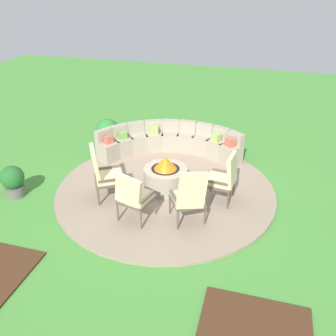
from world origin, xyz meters
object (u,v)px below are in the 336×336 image
object	(u,v)px
lounge_chair_back_left	(189,196)
potted_plant_0	(13,180)
lounge_chair_back_right	(224,177)
potted_plant_1	(108,132)
fire_pit	(165,176)
lounge_chair_front_left	(104,173)
curved_stone_bench	(170,143)
lounge_chair_front_right	(134,195)

from	to	relation	value
lounge_chair_back_left	potted_plant_0	world-z (taller)	lounge_chair_back_left
lounge_chair_back_right	potted_plant_1	xyz separation A→B (m)	(-3.42, 1.93, -0.20)
potted_plant_1	fire_pit	bearing A→B (deg)	-39.72
lounge_chair_back_left	potted_plant_1	bearing A→B (deg)	103.98
lounge_chair_back_right	potted_plant_0	bearing A→B (deg)	109.02
lounge_chair_back_left	fire_pit	bearing A→B (deg)	94.03
lounge_chair_front_left	lounge_chair_back_left	size ratio (longest dim) A/B	1.01
lounge_chair_back_right	potted_plant_1	bearing A→B (deg)	67.38
curved_stone_bench	lounge_chair_back_left	xyz separation A→B (m)	(1.12, -2.70, 0.26)
curved_stone_bench	lounge_chair_back_right	world-z (taller)	lounge_chair_back_right
lounge_chair_back_right	potted_plant_0	world-z (taller)	lounge_chair_back_right
lounge_chair_front_right	potted_plant_1	bearing A→B (deg)	134.97
potted_plant_0	fire_pit	bearing A→B (deg)	19.61
fire_pit	curved_stone_bench	xyz separation A→B (m)	(-0.37, 1.66, 0.01)
fire_pit	curved_stone_bench	world-z (taller)	curved_stone_bench
fire_pit	curved_stone_bench	size ratio (longest dim) A/B	0.26
curved_stone_bench	lounge_chair_back_right	bearing A→B (deg)	-47.79
potted_plant_1	lounge_chair_front_right	bearing A→B (deg)	-58.06
potted_plant_0	potted_plant_1	xyz separation A→B (m)	(0.89, 2.86, 0.04)
fire_pit	potted_plant_0	distance (m)	3.22
curved_stone_bench	lounge_chair_back_left	distance (m)	2.94
potted_plant_0	potted_plant_1	bearing A→B (deg)	72.76
lounge_chair_front_left	fire_pit	bearing A→B (deg)	90.92
lounge_chair_back_left	lounge_chair_back_right	size ratio (longest dim) A/B	1.09
lounge_chair_front_left	lounge_chair_front_right	distance (m)	1.03
lounge_chair_front_left	curved_stone_bench	bearing A→B (deg)	131.78
lounge_chair_front_right	lounge_chair_back_right	world-z (taller)	lounge_chair_back_right
potted_plant_1	lounge_chair_front_left	bearing A→B (deg)	-67.08
fire_pit	lounge_chair_back_left	size ratio (longest dim) A/B	0.81
curved_stone_bench	lounge_chair_front_right	distance (m)	2.92
lounge_chair_front_right	lounge_chair_back_left	world-z (taller)	lounge_chair_back_left
lounge_chair_front_left	potted_plant_1	size ratio (longest dim) A/B	1.49
fire_pit	lounge_chair_back_left	bearing A→B (deg)	-54.26
lounge_chair_front_left	potted_plant_1	xyz separation A→B (m)	(-1.04, 2.46, -0.22)
lounge_chair_front_left	lounge_chair_front_right	world-z (taller)	lounge_chair_front_left
lounge_chair_front_right	potted_plant_1	world-z (taller)	lounge_chair_front_right
lounge_chair_front_right	potted_plant_1	xyz separation A→B (m)	(-1.89, 3.04, -0.18)
fire_pit	curved_stone_bench	distance (m)	1.70
curved_stone_bench	potted_plant_1	distance (m)	1.78
lounge_chair_back_right	fire_pit	bearing A→B (deg)	90.08
lounge_chair_front_left	lounge_chair_back_right	bearing A→B (deg)	71.83
curved_stone_bench	potted_plant_1	xyz separation A→B (m)	(-1.78, 0.12, 0.05)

